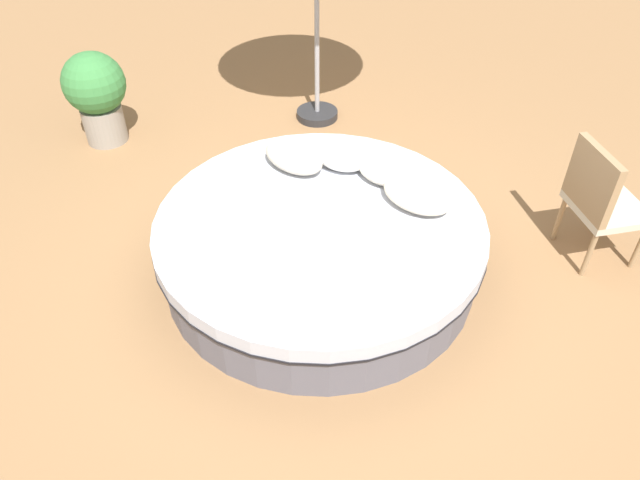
# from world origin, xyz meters

# --- Properties ---
(ground_plane) EXTENTS (16.00, 16.00, 0.00)m
(ground_plane) POSITION_xyz_m (0.00, 0.00, 0.00)
(ground_plane) COLOR olive
(round_bed) EXTENTS (2.43, 2.43, 0.50)m
(round_bed) POSITION_xyz_m (0.00, 0.00, 0.25)
(round_bed) COLOR #595966
(round_bed) RESTS_ON ground_plane
(throw_pillow_0) EXTENTS (0.56, 0.38, 0.17)m
(throw_pillow_0) POSITION_xyz_m (-0.41, -0.62, 0.58)
(throw_pillow_0) COLOR beige
(throw_pillow_0) RESTS_ON round_bed
(throw_pillow_1) EXTENTS (0.46, 0.35, 0.16)m
(throw_pillow_1) POSITION_xyz_m (-0.03, -0.73, 0.58)
(throw_pillow_1) COLOR beige
(throw_pillow_1) RESTS_ON round_bed
(throw_pillow_2) EXTENTS (0.48, 0.37, 0.18)m
(throw_pillow_2) POSITION_xyz_m (0.36, -0.65, 0.59)
(throw_pillow_2) COLOR white
(throw_pillow_2) RESTS_ON round_bed
(throw_pillow_3) EXTENTS (0.55, 0.33, 0.20)m
(throw_pillow_3) POSITION_xyz_m (0.61, -0.36, 0.60)
(throw_pillow_3) COLOR beige
(throw_pillow_3) RESTS_ON round_bed
(patio_chair) EXTENTS (0.71, 0.71, 0.98)m
(patio_chair) POSITION_xyz_m (-1.42, -1.53, 0.56)
(patio_chair) COLOR #997A56
(patio_chair) RESTS_ON ground_plane
(planter) EXTENTS (0.60, 0.60, 0.92)m
(planter) POSITION_xyz_m (2.89, 0.04, 0.53)
(planter) COLOR gray
(planter) RESTS_ON ground_plane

